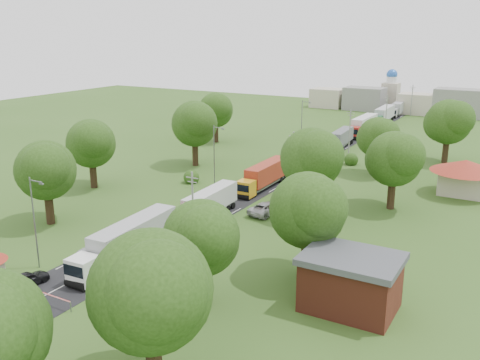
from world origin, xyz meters
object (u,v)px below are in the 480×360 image
Objects in this scene: boom_barrier at (26,288)px; truck_0 at (128,241)px; car_lane_front at (27,279)px; pedestrian_near at (7,304)px; car_lane_mid at (91,256)px; info_sign at (323,152)px.

truck_0 is at bearing 74.85° from boom_barrier.
truck_0 is 3.56× the size of car_lane_front.
boom_barrier is 5.04× the size of pedestrian_near.
info_sign is at bearing -101.90° from car_lane_mid.
car_lane_front is at bearing 73.56° from car_lane_mid.
boom_barrier is at bearing 86.40° from car_lane_mid.
info_sign is 63.25m from pedestrian_near.
car_lane_mid is 11.69m from pedestrian_near.
boom_barrier is 0.59× the size of truck_0.
car_lane_mid is at bearing -97.42° from info_sign.
info_sign is 59.12m from car_lane_front.
info_sign is at bearing 85.84° from truck_0.
pedestrian_near is (2.83, -4.49, 0.17)m from car_lane_front.
truck_0 is 10.77m from car_lane_front.
truck_0 is at bearing 67.93° from pedestrian_near.
car_lane_mid is (-6.69, -51.37, -2.17)m from info_sign.
boom_barrier is at bearing -105.15° from truck_0.
car_lane_mid is (-3.14, -2.47, -1.45)m from truck_0.
boom_barrier is 60.39m from info_sign.
truck_0 reaches higher than pedestrian_near.
info_sign is 0.26× the size of truck_0.
car_lane_front is 0.87× the size of car_lane_mid.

